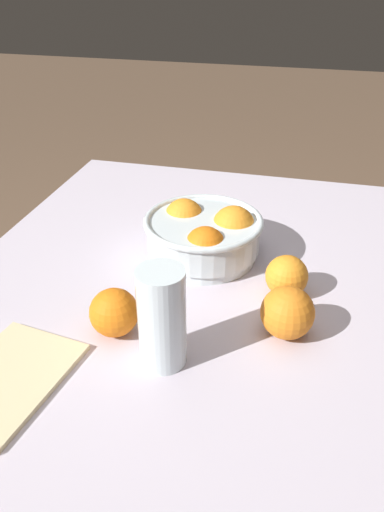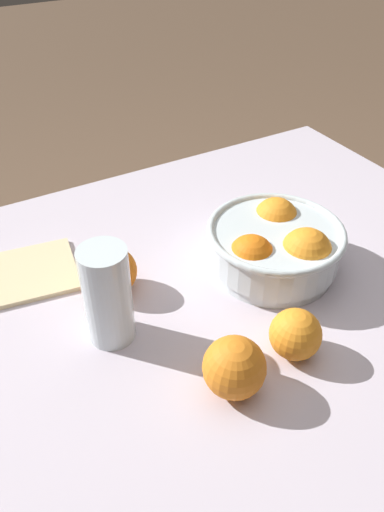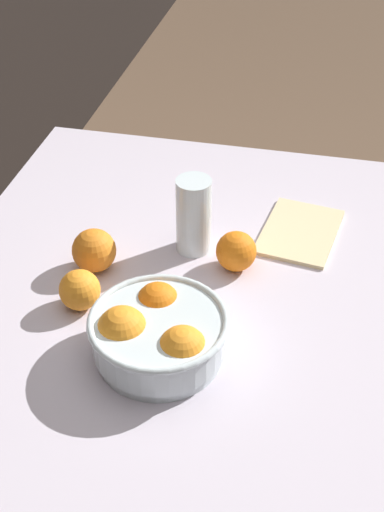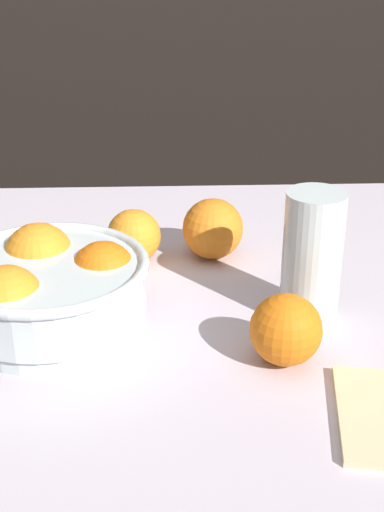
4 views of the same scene
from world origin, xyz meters
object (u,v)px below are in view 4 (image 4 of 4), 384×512
fruit_bowl (50,287)px  juice_glass (311,265)px  orange_loose_near_bowl (286,330)px  orange_loose_aside (134,236)px  orange_loose_front (213,229)px

fruit_bowl → juice_glass: (0.29, 0.01, 0.02)m
fruit_bowl → orange_loose_near_bowl: size_ratio=2.97×
juice_glass → orange_loose_aside: size_ratio=2.12×
orange_loose_front → orange_loose_aside: orange_loose_front is taller
orange_loose_front → orange_loose_aside: size_ratio=1.13×
orange_loose_near_bowl → orange_loose_aside: bearing=123.9°
fruit_bowl → orange_loose_aside: (0.09, 0.16, -0.01)m
orange_loose_aside → juice_glass: bearing=-37.1°
fruit_bowl → orange_loose_aside: size_ratio=3.11×
fruit_bowl → orange_loose_near_bowl: fruit_bowl is taller
juice_glass → orange_loose_front: (-0.10, 0.16, -0.03)m
orange_loose_near_bowl → fruit_bowl: bearing=161.7°
fruit_bowl → juice_glass: juice_glass is taller
orange_loose_near_bowl → orange_loose_aside: size_ratio=1.05×
juice_glass → orange_loose_near_bowl: (-0.04, -0.09, -0.03)m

